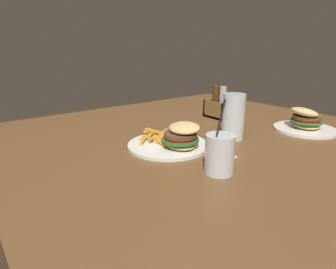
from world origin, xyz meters
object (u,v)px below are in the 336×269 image
beer_glass (234,117)px  spoon (217,140)px  condiment_caddy (218,107)px  juice_glass (220,155)px  meal_plate_far (305,122)px  meal_plate_near (174,140)px

beer_glass → spoon: bearing=-97.4°
spoon → condiment_caddy: size_ratio=1.27×
juice_glass → condiment_caddy: (-0.41, 0.45, 0.00)m
juice_glass → spoon: 0.26m
beer_glass → condiment_caddy: (-0.25, 0.19, -0.03)m
beer_glass → spoon: 0.10m
juice_glass → condiment_caddy: bearing=132.7°
spoon → condiment_caddy: (-0.24, 0.26, 0.04)m
condiment_caddy → beer_glass: bearing=-37.9°
juice_glass → spoon: bearing=133.6°
beer_glass → spoon: beer_glass is taller
beer_glass → spoon: size_ratio=0.87×
beer_glass → juice_glass: size_ratio=0.80×
beer_glass → juice_glass: bearing=-57.1°
beer_glass → meal_plate_far: size_ratio=0.69×
meal_plate_near → condiment_caddy: bearing=114.6°
juice_glass → spoon: (-0.17, 0.18, -0.04)m
juice_glass → condiment_caddy: size_ratio=1.38×
beer_glass → juice_glass: juice_glass is taller
beer_glass → condiment_caddy: beer_glass is taller
condiment_caddy → juice_glass: bearing=-47.3°
spoon → meal_plate_far: meal_plate_far is taller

